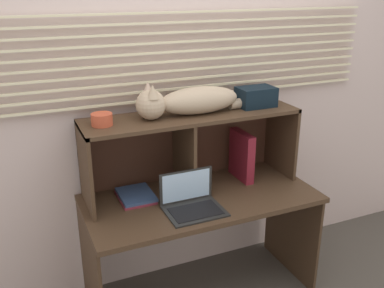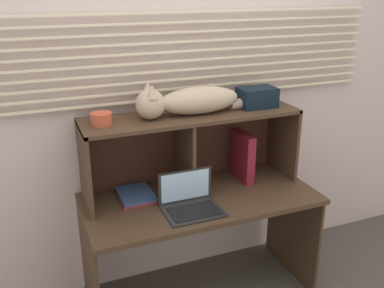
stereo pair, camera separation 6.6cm
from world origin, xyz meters
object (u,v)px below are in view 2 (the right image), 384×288
(book_stack, at_px, (135,195))
(cat, at_px, (189,101))
(binder_upright, at_px, (242,156))
(small_basket, at_px, (101,119))
(storage_box, at_px, (257,97))
(laptop, at_px, (191,202))

(book_stack, bearing_deg, cat, 0.48)
(binder_upright, relative_size, small_basket, 2.72)
(binder_upright, height_order, book_stack, binder_upright)
(small_basket, xyz_separation_m, storage_box, (0.95, 0.00, 0.03))
(cat, relative_size, binder_upright, 2.75)
(cat, bearing_deg, small_basket, 180.00)
(laptop, height_order, small_basket, small_basket)
(cat, height_order, book_stack, cat)
(small_basket, bearing_deg, storage_box, 0.00)
(binder_upright, distance_m, storage_box, 0.38)
(cat, height_order, laptop, cat)
(laptop, xyz_separation_m, binder_upright, (0.46, 0.25, 0.12))
(book_stack, height_order, storage_box, storage_box)
(small_basket, height_order, storage_box, storage_box)
(laptop, distance_m, small_basket, 0.67)
(binder_upright, bearing_deg, storage_box, 0.00)
(laptop, height_order, storage_box, storage_box)
(binder_upright, relative_size, storage_box, 1.37)
(small_basket, bearing_deg, binder_upright, 0.00)
(cat, distance_m, storage_box, 0.45)
(laptop, bearing_deg, binder_upright, 28.79)
(laptop, xyz_separation_m, small_basket, (-0.42, 0.25, 0.47))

